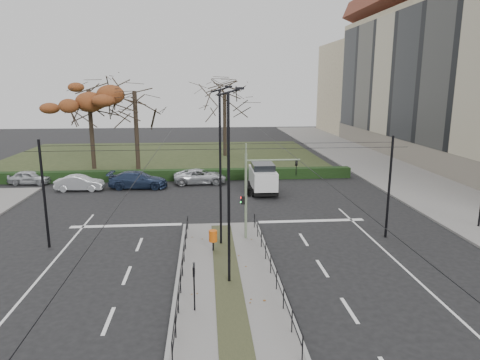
# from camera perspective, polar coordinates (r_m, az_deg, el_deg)

# --- Properties ---
(ground) EXTENTS (140.00, 140.00, 0.00)m
(ground) POSITION_cam_1_polar(r_m,az_deg,el_deg) (22.83, -2.09, -10.04)
(ground) COLOR black
(ground) RESTS_ON ground
(median_island) EXTENTS (4.40, 15.00, 0.14)m
(median_island) POSITION_cam_1_polar(r_m,az_deg,el_deg) (20.52, -1.76, -12.53)
(median_island) COLOR slate
(median_island) RESTS_ON ground
(sidewalk_east) EXTENTS (8.00, 90.00, 0.14)m
(sidewalk_east) POSITION_cam_1_polar(r_m,az_deg,el_deg) (47.84, 18.65, 1.42)
(sidewalk_east) COLOR slate
(sidewalk_east) RESTS_ON ground
(park) EXTENTS (38.00, 26.00, 0.10)m
(park) POSITION_cam_1_polar(r_m,az_deg,el_deg) (54.01, -10.10, 3.07)
(park) COLOR #273018
(park) RESTS_ON ground
(hedge) EXTENTS (38.00, 1.00, 1.00)m
(hedge) POSITION_cam_1_polar(r_m,az_deg,el_deg) (40.83, -11.79, 0.61)
(hedge) COLOR black
(hedge) RESTS_ON ground
(apartment_block) EXTENTS (13.09, 52.10, 21.64)m
(apartment_block) POSITION_cam_1_polar(r_m,az_deg,el_deg) (53.53, 28.69, 12.81)
(apartment_block) COLOR tan
(apartment_block) RESTS_ON ground
(median_railing) EXTENTS (4.14, 13.24, 0.92)m
(median_railing) POSITION_cam_1_polar(r_m,az_deg,el_deg) (20.06, -1.76, -10.31)
(median_railing) COLOR black
(median_railing) RESTS_ON median_island
(catenary) EXTENTS (20.00, 34.00, 6.00)m
(catenary) POSITION_cam_1_polar(r_m,az_deg,el_deg) (23.32, -2.35, -0.71)
(catenary) COLOR black
(catenary) RESTS_ON ground
(traffic_light) EXTENTS (3.35, 1.91, 4.92)m
(traffic_light) POSITION_cam_1_polar(r_m,az_deg,el_deg) (24.06, 1.47, -1.31)
(traffic_light) COLOR slate
(traffic_light) RESTS_ON median_island
(litter_bin) EXTENTS (0.44, 0.44, 1.13)m
(litter_bin) POSITION_cam_1_polar(r_m,az_deg,el_deg) (22.84, -3.62, -7.50)
(litter_bin) COLOR black
(litter_bin) RESTS_ON median_island
(info_panel) EXTENTS (0.11, 0.49, 1.90)m
(info_panel) POSITION_cam_1_polar(r_m,az_deg,el_deg) (16.93, -6.19, -12.47)
(info_panel) COLOR black
(info_panel) RESTS_ON median_island
(streetlamp_median_near) EXTENTS (0.71, 0.15, 8.55)m
(streetlamp_median_near) POSITION_cam_1_polar(r_m,az_deg,el_deg) (18.30, -1.46, -0.99)
(streetlamp_median_near) COLOR black
(streetlamp_median_near) RESTS_ON median_island
(streetlamp_median_far) EXTENTS (0.72, 0.15, 8.60)m
(streetlamp_median_far) POSITION_cam_1_polar(r_m,az_deg,el_deg) (22.89, -2.59, 1.83)
(streetlamp_median_far) COLOR black
(streetlamp_median_far) RESTS_ON median_island
(parked_car_first) EXTENTS (3.82, 1.85, 1.26)m
(parked_car_first) POSITION_cam_1_polar(r_m,az_deg,el_deg) (42.91, -26.24, 0.31)
(parked_car_first) COLOR #B6B9BF
(parked_car_first) RESTS_ON ground
(parked_car_second) EXTENTS (4.03, 1.53, 1.31)m
(parked_car_second) POSITION_cam_1_polar(r_m,az_deg,el_deg) (38.66, -20.57, -0.37)
(parked_car_second) COLOR #B6B9BF
(parked_car_second) RESTS_ON ground
(parked_car_third) EXTENTS (5.13, 2.33, 1.46)m
(parked_car_third) POSITION_cam_1_polar(r_m,az_deg,el_deg) (38.08, -13.42, 0.02)
(parked_car_third) COLOR #1F2D4A
(parked_car_third) RESTS_ON ground
(parked_car_fourth) EXTENTS (4.83, 2.41, 1.32)m
(parked_car_fourth) POSITION_cam_1_polar(r_m,az_deg,el_deg) (38.92, -5.34, 0.48)
(parked_car_fourth) COLOR #B6B9BF
(parked_car_fourth) RESTS_ON ground
(white_van) EXTENTS (2.11, 4.58, 2.44)m
(white_van) POSITION_cam_1_polar(r_m,az_deg,el_deg) (35.59, 3.04, 0.38)
(white_van) COLOR silver
(white_van) RESTS_ON ground
(rust_tree) EXTENTS (8.55, 8.55, 10.83)m
(rust_tree) POSITION_cam_1_polar(r_m,az_deg,el_deg) (47.23, -19.56, 11.31)
(rust_tree) COLOR black
(rust_tree) RESTS_ON park
(bare_tree_center) EXTENTS (7.39, 7.39, 10.41)m
(bare_tree_center) POSITION_cam_1_polar(r_m,az_deg,el_deg) (53.19, -2.07, 11.03)
(bare_tree_center) COLOR black
(bare_tree_center) RESTS_ON park
(bare_tree_near) EXTENTS (6.38, 6.38, 10.73)m
(bare_tree_near) POSITION_cam_1_polar(r_m,az_deg,el_deg) (45.14, -13.87, 10.69)
(bare_tree_near) COLOR black
(bare_tree_near) RESTS_ON park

